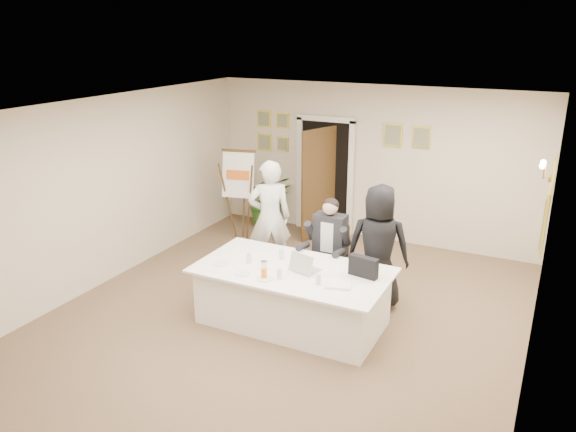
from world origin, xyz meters
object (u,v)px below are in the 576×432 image
(conference_table, at_px, (292,296))
(laptop_bag, at_px, (363,267))
(standing_man, at_px, (270,218))
(potted_palm, at_px, (267,200))
(flip_chart, at_px, (240,199))
(standing_woman, at_px, (378,247))
(paper_stack, at_px, (339,285))
(steel_jug, at_px, (264,265))
(oj_glass, at_px, (264,273))
(seated_man, at_px, (329,247))
(laptop, at_px, (305,260))

(conference_table, xyz_separation_m, laptop_bag, (0.89, 0.19, 0.51))
(standing_man, height_order, potted_palm, standing_man)
(flip_chart, height_order, standing_woman, standing_woman)
(flip_chart, relative_size, potted_palm, 1.58)
(paper_stack, bearing_deg, laptop_bag, 67.45)
(laptop_bag, height_order, steel_jug, laptop_bag)
(standing_woman, bearing_deg, conference_table, 36.22)
(potted_palm, relative_size, oj_glass, 8.08)
(potted_palm, distance_m, oj_glass, 4.16)
(conference_table, relative_size, standing_man, 1.36)
(potted_palm, bearing_deg, flip_chart, -94.23)
(flip_chart, distance_m, laptop_bag, 3.77)
(laptop_bag, bearing_deg, seated_man, 143.78)
(seated_man, relative_size, steel_jug, 13.36)
(seated_man, relative_size, laptop_bag, 3.90)
(standing_woman, bearing_deg, oj_glass, 39.92)
(standing_woman, distance_m, laptop_bag, 0.80)
(conference_table, bearing_deg, steel_jug, -153.59)
(laptop_bag, bearing_deg, flip_chart, 154.37)
(standing_man, bearing_deg, seated_man, 129.35)
(flip_chart, relative_size, standing_man, 0.91)
(paper_stack, bearing_deg, steel_jug, 177.50)
(laptop, bearing_deg, flip_chart, 150.00)
(seated_man, relative_size, paper_stack, 4.87)
(conference_table, height_order, steel_jug, steel_jug)
(laptop_bag, relative_size, steel_jug, 3.42)
(standing_man, xyz_separation_m, laptop, (1.19, -1.26, -0.00))
(standing_man, relative_size, laptop_bag, 4.86)
(paper_stack, height_order, steel_jug, steel_jug)
(flip_chart, xyz_separation_m, steel_jug, (1.88, -2.52, 0.06))
(steel_jug, bearing_deg, flip_chart, 126.77)
(laptop_bag, distance_m, paper_stack, 0.45)
(seated_man, height_order, flip_chart, flip_chart)
(potted_palm, relative_size, paper_stack, 3.48)
(potted_palm, relative_size, steel_jug, 9.55)
(standing_woman, xyz_separation_m, steel_jug, (-1.15, -1.15, -0.05))
(oj_glass, bearing_deg, seated_man, 79.16)
(standing_woman, relative_size, laptop, 4.76)
(flip_chart, height_order, paper_stack, flip_chart)
(paper_stack, bearing_deg, standing_man, 139.14)
(flip_chart, height_order, oj_glass, flip_chart)
(seated_man, distance_m, standing_woman, 0.76)
(conference_table, relative_size, oj_glass, 19.19)
(paper_stack, bearing_deg, conference_table, 163.90)
(laptop_bag, bearing_deg, conference_table, -158.30)
(paper_stack, bearing_deg, oj_glass, -167.62)
(seated_man, xyz_separation_m, laptop, (0.07, -0.96, 0.18))
(seated_man, distance_m, standing_man, 1.17)
(potted_palm, bearing_deg, paper_stack, -50.41)
(laptop_bag, xyz_separation_m, steel_jug, (-1.21, -0.36, -0.08))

